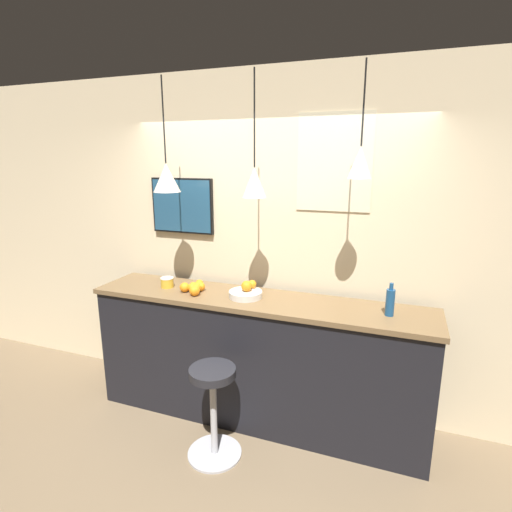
% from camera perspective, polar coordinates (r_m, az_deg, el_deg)
% --- Properties ---
extents(ground_plane, '(14.00, 14.00, 0.00)m').
position_cam_1_polar(ground_plane, '(3.33, -3.77, -27.17)').
color(ground_plane, '#756047').
extents(back_wall, '(8.00, 0.06, 2.90)m').
position_cam_1_polar(back_wall, '(3.48, 2.22, 1.61)').
color(back_wall, beige).
rests_on(back_wall, ground_plane).
extents(service_counter, '(2.79, 0.55, 1.09)m').
position_cam_1_polar(service_counter, '(3.45, -0.00, -14.56)').
color(service_counter, black).
rests_on(service_counter, ground_plane).
extents(bar_stool, '(0.41, 0.41, 0.72)m').
position_cam_1_polar(bar_stool, '(3.12, -6.13, -19.78)').
color(bar_stool, '#B7B7BC').
rests_on(bar_stool, ground_plane).
extents(fruit_bowl, '(0.27, 0.27, 0.14)m').
position_cam_1_polar(fruit_bowl, '(3.24, -1.41, -5.12)').
color(fruit_bowl, beige).
rests_on(fruit_bowl, service_counter).
extents(orange_pile, '(0.21, 0.29, 0.09)m').
position_cam_1_polar(orange_pile, '(3.40, -8.63, -4.43)').
color(orange_pile, orange).
rests_on(orange_pile, service_counter).
extents(juice_bottle, '(0.06, 0.06, 0.24)m').
position_cam_1_polar(juice_bottle, '(3.01, 18.61, -6.23)').
color(juice_bottle, navy).
rests_on(juice_bottle, service_counter).
extents(spread_jar, '(0.11, 0.11, 0.09)m').
position_cam_1_polar(spread_jar, '(3.56, -12.58, -3.70)').
color(spread_jar, gold).
rests_on(spread_jar, service_counter).
extents(pendant_lamp_left, '(0.22, 0.22, 0.89)m').
position_cam_1_polar(pendant_lamp_left, '(3.35, -12.66, 10.90)').
color(pendant_lamp_left, black).
extents(pendant_lamp_middle, '(0.19, 0.19, 0.91)m').
position_cam_1_polar(pendant_lamp_middle, '(3.01, -0.22, 10.54)').
color(pendant_lamp_middle, black).
extents(pendant_lamp_right, '(0.17, 0.17, 0.75)m').
position_cam_1_polar(pendant_lamp_right, '(2.83, 14.67, 12.86)').
color(pendant_lamp_right, black).
extents(mounted_tv, '(0.61, 0.04, 0.50)m').
position_cam_1_polar(mounted_tv, '(3.73, -10.49, 7.07)').
color(mounted_tv, black).
extents(wall_poster, '(0.58, 0.01, 0.76)m').
position_cam_1_polar(wall_poster, '(3.24, 11.12, 12.97)').
color(wall_poster, beige).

